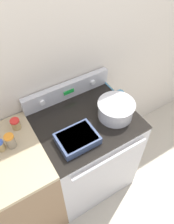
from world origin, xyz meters
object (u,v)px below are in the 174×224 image
Objects in this scene: mixing_bowl at (116,109)px; spice_jar_blue_cap at (0,146)px; spice_jar_red_cap at (16,124)px; casserole_dish at (77,138)px; ladle at (119,93)px; spice_jar_orange_cap at (10,141)px.

spice_jar_blue_cap is at bearing 170.19° from mixing_bowl.
mixing_bowl reaches higher than spice_jar_blue_cap.
casserole_dish is at bearing -45.60° from spice_jar_red_cap.
casserole_dish is 0.50m from spice_jar_blue_cap.
spice_jar_red_cap is at bearing 158.65° from mixing_bowl.
spice_jar_blue_cap is at bearing -179.32° from ladle.
spice_jar_red_cap is 0.97× the size of spice_jar_blue_cap.
spice_jar_red_cap is at bearing 59.54° from spice_jar_orange_cap.
mixing_bowl reaches higher than ladle.
spice_jar_red_cap is at bearing 40.14° from spice_jar_blue_cap.
ladle is 2.73× the size of spice_jar_orange_cap.
spice_jar_orange_cap is 1.28× the size of spice_jar_blue_cap.
spice_jar_red_cap is 0.76× the size of spice_jar_orange_cap.
spice_jar_orange_cap is (-0.39, 0.19, 0.03)m from casserole_dish.
spice_jar_blue_cap reaches higher than spice_jar_red_cap.
casserole_dish is at bearing -157.57° from ladle.
mixing_bowl is at bearing -10.00° from spice_jar_orange_cap.
spice_jar_blue_cap is (-0.07, 0.01, -0.01)m from spice_jar_orange_cap.
ladle is 3.61× the size of spice_jar_red_cap.
spice_jar_blue_cap is (-0.15, -0.12, 0.00)m from spice_jar_red_cap.
casserole_dish is 0.93× the size of ladle.
spice_jar_orange_cap is at bearing -120.46° from spice_jar_red_cap.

